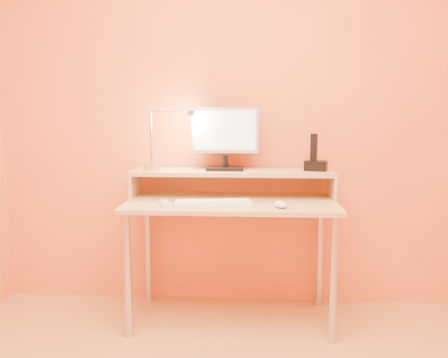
# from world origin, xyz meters

# --- Properties ---
(wall_back) EXTENTS (3.00, 0.04, 2.50)m
(wall_back) POSITION_xyz_m (0.00, 1.50, 1.25)
(wall_back) COLOR orange
(wall_back) RESTS_ON floor
(desk_leg_fl) EXTENTS (0.04, 0.04, 0.69)m
(desk_leg_fl) POSITION_xyz_m (-0.55, 0.93, 0.35)
(desk_leg_fl) COLOR #B9B9BD
(desk_leg_fl) RESTS_ON floor
(desk_leg_fr) EXTENTS (0.04, 0.04, 0.69)m
(desk_leg_fr) POSITION_xyz_m (0.55, 0.93, 0.35)
(desk_leg_fr) COLOR #B9B9BD
(desk_leg_fr) RESTS_ON floor
(desk_leg_bl) EXTENTS (0.04, 0.04, 0.69)m
(desk_leg_bl) POSITION_xyz_m (-0.55, 1.43, 0.35)
(desk_leg_bl) COLOR #B9B9BD
(desk_leg_bl) RESTS_ON floor
(desk_leg_br) EXTENTS (0.04, 0.04, 0.69)m
(desk_leg_br) POSITION_xyz_m (0.55, 1.43, 0.35)
(desk_leg_br) COLOR #B9B9BD
(desk_leg_br) RESTS_ON floor
(desk_lower) EXTENTS (1.20, 0.60, 0.02)m
(desk_lower) POSITION_xyz_m (0.00, 1.18, 0.71)
(desk_lower) COLOR tan
(desk_lower) RESTS_ON floor
(shelf_riser_left) EXTENTS (0.02, 0.30, 0.14)m
(shelf_riser_left) POSITION_xyz_m (-0.59, 1.33, 0.79)
(shelf_riser_left) COLOR tan
(shelf_riser_left) RESTS_ON desk_lower
(shelf_riser_right) EXTENTS (0.02, 0.30, 0.14)m
(shelf_riser_right) POSITION_xyz_m (0.59, 1.33, 0.79)
(shelf_riser_right) COLOR tan
(shelf_riser_right) RESTS_ON desk_lower
(desk_shelf) EXTENTS (1.20, 0.30, 0.02)m
(desk_shelf) POSITION_xyz_m (0.00, 1.33, 0.87)
(desk_shelf) COLOR tan
(desk_shelf) RESTS_ON desk_lower
(monitor_foot) EXTENTS (0.22, 0.16, 0.02)m
(monitor_foot) POSITION_xyz_m (-0.04, 1.33, 0.89)
(monitor_foot) COLOR black
(monitor_foot) RESTS_ON desk_shelf
(monitor_neck) EXTENTS (0.04, 0.04, 0.07)m
(monitor_neck) POSITION_xyz_m (-0.04, 1.33, 0.93)
(monitor_neck) COLOR black
(monitor_neck) RESTS_ON monitor_foot
(monitor_panel) EXTENTS (0.40, 0.04, 0.27)m
(monitor_panel) POSITION_xyz_m (-0.04, 1.34, 1.12)
(monitor_panel) COLOR #B1B0B9
(monitor_panel) RESTS_ON monitor_neck
(monitor_back) EXTENTS (0.36, 0.01, 0.23)m
(monitor_back) POSITION_xyz_m (-0.04, 1.36, 1.12)
(monitor_back) COLOR black
(monitor_back) RESTS_ON monitor_panel
(monitor_screen) EXTENTS (0.36, 0.00, 0.24)m
(monitor_screen) POSITION_xyz_m (-0.04, 1.32, 1.12)
(monitor_screen) COLOR silver
(monitor_screen) RESTS_ON monitor_panel
(lamp_base) EXTENTS (0.10, 0.10, 0.02)m
(lamp_base) POSITION_xyz_m (-0.49, 1.30, 0.89)
(lamp_base) COLOR #B9B9BD
(lamp_base) RESTS_ON desk_shelf
(lamp_post) EXTENTS (0.01, 0.01, 0.33)m
(lamp_post) POSITION_xyz_m (-0.49, 1.30, 1.07)
(lamp_post) COLOR #B9B9BD
(lamp_post) RESTS_ON lamp_base
(lamp_arm) EXTENTS (0.24, 0.01, 0.01)m
(lamp_arm) POSITION_xyz_m (-0.37, 1.30, 1.24)
(lamp_arm) COLOR #B9B9BD
(lamp_arm) RESTS_ON lamp_post
(lamp_head) EXTENTS (0.04, 0.04, 0.03)m
(lamp_head) POSITION_xyz_m (-0.25, 1.30, 1.22)
(lamp_head) COLOR #B9B9BD
(lamp_head) RESTS_ON lamp_arm
(lamp_bulb) EXTENTS (0.03, 0.03, 0.00)m
(lamp_bulb) POSITION_xyz_m (-0.25, 1.30, 1.20)
(lamp_bulb) COLOR #FFEAC6
(lamp_bulb) RESTS_ON lamp_head
(phone_dock) EXTENTS (0.15, 0.13, 0.06)m
(phone_dock) POSITION_xyz_m (0.50, 1.33, 0.91)
(phone_dock) COLOR black
(phone_dock) RESTS_ON desk_shelf
(phone_handset) EXTENTS (0.05, 0.03, 0.16)m
(phone_handset) POSITION_xyz_m (0.48, 1.33, 1.02)
(phone_handset) COLOR black
(phone_handset) RESTS_ON phone_dock
(phone_led) EXTENTS (0.01, 0.00, 0.04)m
(phone_led) POSITION_xyz_m (0.54, 1.28, 0.91)
(phone_led) COLOR #307FF6
(phone_led) RESTS_ON phone_dock
(keyboard) EXTENTS (0.43, 0.19, 0.02)m
(keyboard) POSITION_xyz_m (-0.09, 1.01, 0.73)
(keyboard) COLOR silver
(keyboard) RESTS_ON desk_lower
(mouse) EXTENTS (0.08, 0.12, 0.04)m
(mouse) POSITION_xyz_m (0.27, 1.00, 0.74)
(mouse) COLOR silver
(mouse) RESTS_ON desk_lower
(remote_control) EXTENTS (0.09, 0.17, 0.02)m
(remote_control) POSITION_xyz_m (-0.35, 1.00, 0.73)
(remote_control) COLOR silver
(remote_control) RESTS_ON desk_lower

